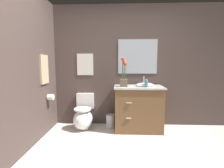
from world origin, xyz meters
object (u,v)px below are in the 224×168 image
Objects in this scene: flower_vase at (124,77)px; trash_bin at (111,121)px; wall_poster at (85,64)px; hanging_towel at (44,69)px; toilet at (83,117)px; vanity_cabinet at (138,108)px; wall_mirror at (138,57)px; toilet_paper_roll at (51,97)px; soap_bottle at (146,84)px.

trash_bin is at bearing 154.27° from flower_vase.
hanging_towel is at bearing -138.53° from wall_poster.
vanity_cabinet is at bearing -1.38° from toilet.
toilet is 1.33× the size of hanging_towel.
hanging_towel is at bearing -171.48° from flower_vase.
wall_mirror is at bearing 49.49° from flower_vase.
vanity_cabinet is 0.64m from trash_bin.
trash_bin is 1.62m from hanging_towel.
wall_mirror is (0.55, 0.22, 1.31)m from trash_bin.
toilet is 1.15m from flower_vase.
vanity_cabinet is at bearing 5.80° from toilet_paper_roll.
soap_bottle is 0.33× the size of wall_poster.
flower_vase is 0.90m from wall_poster.
toilet is at bearing 178.62° from vanity_cabinet.
wall_mirror reaches higher than soap_bottle.
soap_bottle is 1.34m from wall_poster.
soap_bottle is 0.28× the size of hanging_towel.
toilet_paper_roll is (-1.67, -0.17, 0.23)m from vanity_cabinet.
wall_poster is 4.08× the size of toilet_paper_roll.
soap_bottle is 1.07m from trash_bin.
trash_bin is at bearing -158.55° from wall_mirror.
vanity_cabinet is at bearing -14.97° from wall_poster.
wall_mirror is at bearing 90.52° from vanity_cabinet.
flower_vase is at bearing -25.73° from trash_bin.
vanity_cabinet is 1.90m from hanging_towel.
flower_vase is at bearing -22.93° from wall_poster.
flower_vase is at bearing -5.19° from toilet.
wall_poster is at bearing 161.41° from soap_bottle.
hanging_towel is at bearing -162.15° from wall_mirror.
wall_mirror reaches higher than wall_poster.
hanging_towel reaches higher than flower_vase.
soap_bottle is 0.67m from wall_mirror.
flower_vase is 4.99× the size of toilet_paper_roll.
soap_bottle is (1.22, -0.14, 0.69)m from toilet.
wall_mirror is at bearing 21.45° from trash_bin.
flower_vase is 0.59m from wall_mirror.
flower_vase is 3.75× the size of soap_bottle.
soap_bottle is at bearing -6.72° from toilet.
vanity_cabinet is at bearing -89.48° from wall_mirror.
wall_mirror reaches higher than hanging_towel.
toilet_paper_roll is at bearing -141.02° from wall_poster.
hanging_towel is (-1.43, -0.21, 0.14)m from flower_vase.
wall_poster is 0.86× the size of hanging_towel.
flower_vase is at bearing -130.51° from wall_mirror.
trash_bin is at bearing 5.39° from toilet.
toilet_paper_roll is at bearing -178.34° from soap_bottle.
flower_vase is at bearing 170.35° from soap_bottle.
toilet is 1.54× the size of wall_poster.
vanity_cabinet is 2.34× the size of wall_poster.
toilet_paper_roll reaches higher than trash_bin.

